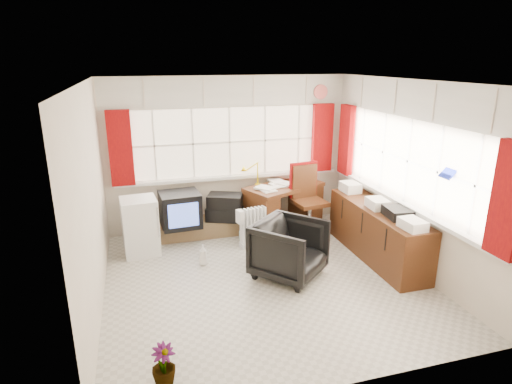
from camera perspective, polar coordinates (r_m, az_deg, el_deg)
ground at (r=5.68m, az=1.21°, el=-11.55°), size 4.00×4.00×0.00m
room_walls at (r=5.13m, az=1.31°, el=3.28°), size 4.00×4.00×4.00m
window_back at (r=7.09m, az=-3.39°, el=2.60°), size 3.70×0.12×3.60m
window_right at (r=6.13m, az=18.91°, el=-0.71°), size 0.12×3.70×3.60m
curtains at (r=6.30m, az=6.89°, el=5.39°), size 3.83×3.83×1.15m
overhead_cabinets at (r=6.26m, az=7.43°, el=12.66°), size 3.98×3.98×0.48m
desk at (r=7.16m, az=3.74°, el=-1.64°), size 1.45×1.12×0.80m
desk_lamp at (r=7.00m, az=0.23°, el=3.08°), size 0.17×0.15×0.39m
task_chair at (r=6.92m, az=6.71°, el=-0.67°), size 0.55×0.58×1.17m
office_chair at (r=5.62m, az=4.46°, el=-7.62°), size 1.16×1.16×0.76m
radiator at (r=6.52m, az=-0.40°, el=-5.17°), size 0.43×0.25×0.61m
credenza at (r=6.35m, az=15.81°, el=-5.13°), size 0.50×2.00×0.85m
file_tray at (r=5.92m, az=18.41°, el=-2.62°), size 0.35×0.42×0.13m
tv_bench at (r=7.04m, az=-7.24°, el=-4.65°), size 1.40×0.50×0.25m
crt_tv at (r=6.71m, az=-10.08°, el=-2.32°), size 0.63×0.60×0.54m
hifi_stack at (r=6.91m, az=-4.12°, el=-2.06°), size 0.69×0.57×0.42m
mini_fridge at (r=6.45m, az=-15.18°, el=-4.43°), size 0.54×0.54×0.84m
spray_bottle_a at (r=6.04m, az=-7.07°, el=-8.28°), size 0.12×0.12×0.30m
spray_bottle_b at (r=6.80m, az=-1.84°, el=-5.55°), size 0.09×0.09×0.20m
flower_vase at (r=4.10m, az=-12.23°, el=-21.64°), size 0.28×0.28×0.38m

